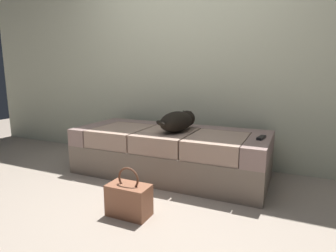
{
  "coord_description": "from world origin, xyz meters",
  "views": [
    {
      "loc": [
        1.17,
        -1.56,
        1.05
      ],
      "look_at": [
        0.0,
        0.98,
        0.53
      ],
      "focal_mm": 30.02,
      "sensor_mm": 36.0,
      "label": 1
    }
  ],
  "objects": [
    {
      "name": "back_wall",
      "position": [
        0.0,
        1.61,
        1.4
      ],
      "size": [
        6.4,
        0.1,
        2.8
      ],
      "primitive_type": "cube",
      "color": "beige",
      "rests_on": "ground"
    },
    {
      "name": "couch",
      "position": [
        0.0,
        1.03,
        0.24
      ],
      "size": [
        1.98,
        0.84,
        0.48
      ],
      "color": "gray",
      "rests_on": "ground"
    },
    {
      "name": "handbag",
      "position": [
        0.08,
        0.1,
        0.13
      ],
      "size": [
        0.32,
        0.18,
        0.38
      ],
      "color": "#955A3F",
      "rests_on": "ground"
    },
    {
      "name": "tv_remote",
      "position": [
        0.91,
        1.0,
        0.49
      ],
      "size": [
        0.07,
        0.16,
        0.02
      ],
      "primitive_type": "cube",
      "rotation": [
        0.0,
        0.0,
        -0.17
      ],
      "color": "black",
      "rests_on": "couch"
    },
    {
      "name": "ground_plane",
      "position": [
        0.0,
        0.0,
        0.0
      ],
      "size": [
        10.0,
        10.0,
        0.0
      ],
      "primitive_type": "plane",
      "color": "#A59585"
    },
    {
      "name": "dog_dark",
      "position": [
        0.1,
        1.01,
        0.58
      ],
      "size": [
        0.33,
        0.6,
        0.2
      ],
      "color": "black",
      "rests_on": "couch"
    }
  ]
}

